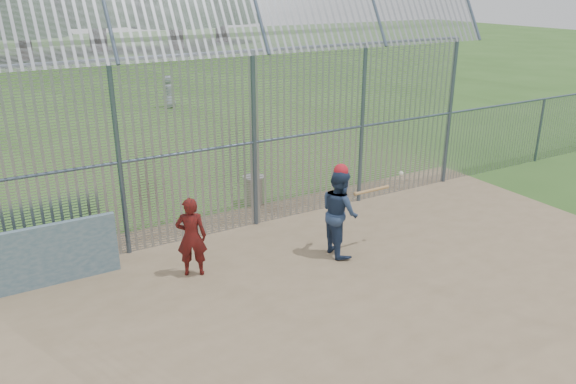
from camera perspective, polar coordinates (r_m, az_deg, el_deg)
ground at (r=10.60m, az=5.51°, el=-9.90°), size 120.00×120.00×0.00m
dirt_infield at (r=10.26m, az=7.16°, el=-11.05°), size 14.00×10.00×0.02m
dugout_wall at (r=11.34m, az=-23.14°, el=-5.94°), size 2.50×0.12×1.20m
batter at (r=11.55m, az=5.26°, el=-2.06°), size 0.81×0.98×1.83m
onlooker at (r=10.86m, az=-9.79°, el=-4.50°), size 0.68×0.59×1.59m
bg_kid_standing at (r=26.29m, az=-11.98°, el=9.96°), size 0.86×0.76×1.47m
batting_gear at (r=11.31m, az=6.00°, el=1.84°), size 1.61×0.39×0.68m
trash_can at (r=14.37m, az=-3.50°, el=0.23°), size 0.56×0.56×0.82m
backstop_fence at (r=13.34m, az=3.67°, el=7.51°), size 20.09×0.81×5.30m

